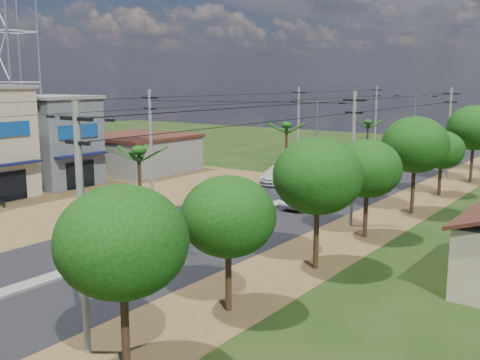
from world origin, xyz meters
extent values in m
plane|color=black|center=(0.00, 0.00, 0.00)|extent=(160.00, 160.00, 0.00)
cube|color=black|center=(0.00, 15.00, 0.02)|extent=(12.00, 110.00, 0.04)
cube|color=#605E56|center=(0.00, 18.00, 0.09)|extent=(1.00, 90.00, 0.18)
cube|color=#503A1B|center=(-15.00, 8.00, 0.02)|extent=(18.00, 46.00, 0.04)
cube|color=#503A1B|center=(8.50, 15.00, 0.01)|extent=(5.00, 90.00, 0.03)
cube|color=#0D1237|center=(-17.60, 7.00, 3.10)|extent=(0.80, 5.40, 0.15)
cube|color=black|center=(-17.95, 7.00, 1.30)|extent=(0.10, 3.00, 2.40)
cube|color=navy|center=(-17.92, 7.00, 5.85)|extent=(0.12, 4.20, 1.20)
cube|color=#474A4E|center=(-22.00, 14.00, 4.00)|extent=(8.00, 6.00, 8.00)
cube|color=#605E56|center=(-22.00, 14.00, 8.15)|extent=(8.40, 6.40, 0.30)
cube|color=#0D1237|center=(-17.60, 14.00, 3.10)|extent=(0.80, 5.40, 0.15)
cube|color=black|center=(-17.95, 14.00, 1.30)|extent=(0.10, 3.00, 2.40)
cube|color=navy|center=(-17.92, 14.00, 5.20)|extent=(0.12, 4.20, 1.20)
cube|color=#605E56|center=(-21.00, 24.00, 1.80)|extent=(10.00, 10.00, 3.60)
cube|color=black|center=(-21.00, 24.00, 3.80)|extent=(10.40, 10.40, 0.30)
cylinder|color=black|center=(9.50, -6.00, 2.10)|extent=(0.28, 0.28, 4.20)
ellipsoid|color=black|center=(9.50, -6.00, 4.50)|extent=(4.40, 4.40, 3.74)
cylinder|color=black|center=(9.30, 0.00, 1.92)|extent=(0.28, 0.28, 3.85)
ellipsoid|color=black|center=(9.30, 0.00, 4.12)|extent=(4.00, 4.00, 3.40)
cylinder|color=black|center=(9.70, 7.00, 2.27)|extent=(0.28, 0.28, 4.55)
ellipsoid|color=black|center=(9.70, 7.00, 4.88)|extent=(4.60, 4.60, 3.91)
cylinder|color=black|center=(9.40, 14.00, 2.03)|extent=(0.28, 0.28, 4.06)
ellipsoid|color=black|center=(9.40, 14.00, 4.35)|extent=(4.20, 4.20, 3.57)
cylinder|color=black|center=(9.60, 22.00, 2.38)|extent=(0.28, 0.28, 4.76)
ellipsoid|color=black|center=(9.60, 22.00, 5.10)|extent=(4.80, 4.80, 4.08)
cylinder|color=black|center=(9.20, 30.00, 1.82)|extent=(0.28, 0.28, 3.64)
ellipsoid|color=black|center=(9.20, 30.00, 3.90)|extent=(3.80, 3.80, 3.23)
cylinder|color=black|center=(9.80, 38.00, 2.45)|extent=(0.28, 0.28, 4.90)
ellipsoid|color=black|center=(9.80, 38.00, 5.25)|extent=(5.00, 5.00, 4.25)
cylinder|color=black|center=(0.00, 4.00, 2.90)|extent=(0.22, 0.22, 5.80)
cylinder|color=black|center=(0.00, 20.00, 3.10)|extent=(0.22, 0.22, 6.20)
cylinder|color=black|center=(0.00, 36.00, 2.75)|extent=(0.22, 0.22, 5.50)
cylinder|color=gray|center=(0.00, 0.00, 4.00)|extent=(0.16, 0.16, 8.00)
cube|color=gray|center=(1.20, 0.00, 7.90)|extent=(2.40, 0.08, 0.08)
cube|color=gray|center=(-1.20, 0.00, 7.90)|extent=(2.40, 0.08, 0.08)
cube|color=black|center=(2.30, 0.00, 7.80)|extent=(0.50, 0.18, 0.12)
cube|color=black|center=(-2.30, 0.00, 7.80)|extent=(0.50, 0.18, 0.12)
cylinder|color=gray|center=(0.00, 25.00, 4.00)|extent=(0.16, 0.16, 8.00)
cube|color=gray|center=(1.20, 25.00, 7.90)|extent=(2.40, 0.08, 0.08)
cube|color=gray|center=(-1.20, 25.00, 7.90)|extent=(2.40, 0.08, 0.08)
cube|color=black|center=(2.30, 25.00, 7.80)|extent=(0.50, 0.18, 0.12)
cube|color=black|center=(-2.30, 25.00, 7.80)|extent=(0.50, 0.18, 0.12)
cylinder|color=gray|center=(0.00, 50.00, 4.00)|extent=(0.16, 0.16, 8.00)
cube|color=gray|center=(1.20, 50.00, 7.90)|extent=(2.40, 0.08, 0.08)
cube|color=gray|center=(-1.20, 50.00, 7.90)|extent=(2.40, 0.08, 0.08)
cube|color=black|center=(2.30, 50.00, 7.80)|extent=(0.50, 0.18, 0.12)
cube|color=black|center=(-2.30, 50.00, 7.80)|extent=(0.50, 0.18, 0.12)
cylinder|color=#605E56|center=(-7.00, 12.00, 4.50)|extent=(0.24, 0.24, 9.00)
cube|color=black|center=(-7.00, 12.00, 8.40)|extent=(1.60, 0.12, 0.12)
cube|color=black|center=(-7.00, 12.00, 7.60)|extent=(1.20, 0.12, 0.12)
cylinder|color=#605E56|center=(-7.00, 34.00, 4.50)|extent=(0.24, 0.24, 9.00)
cube|color=black|center=(-7.00, 34.00, 8.40)|extent=(1.60, 0.12, 0.12)
cube|color=black|center=(-7.00, 34.00, 7.60)|extent=(1.20, 0.12, 0.12)
cylinder|color=#605E56|center=(-7.00, 55.00, 4.50)|extent=(0.24, 0.24, 9.00)
cube|color=black|center=(-7.00, 55.00, 8.40)|extent=(1.60, 0.12, 0.12)
cube|color=black|center=(-7.00, 55.00, 7.60)|extent=(1.20, 0.12, 0.12)
cylinder|color=#605E56|center=(7.50, -6.00, 4.50)|extent=(0.24, 0.24, 9.00)
cube|color=black|center=(7.50, -6.00, 8.40)|extent=(1.60, 0.12, 0.12)
cube|color=black|center=(7.50, -6.00, 7.60)|extent=(1.20, 0.12, 0.12)
cylinder|color=#605E56|center=(7.50, 16.00, 4.50)|extent=(0.24, 0.24, 9.00)
cube|color=black|center=(7.50, 16.00, 8.40)|extent=(1.60, 0.12, 0.12)
cube|color=black|center=(7.50, 16.00, 7.60)|extent=(1.20, 0.12, 0.12)
cylinder|color=#605E56|center=(7.50, 38.00, 4.50)|extent=(0.24, 0.24, 9.00)
cube|color=black|center=(7.50, 38.00, 8.40)|extent=(1.60, 0.12, 0.12)
cube|color=black|center=(7.50, 38.00, 7.60)|extent=(1.20, 0.12, 0.12)
imported|color=#97999E|center=(2.34, 19.20, 0.82)|extent=(2.07, 5.09, 1.64)
imported|color=beige|center=(-5.00, 26.70, 0.79)|extent=(3.51, 5.84, 1.59)
imported|color=black|center=(1.20, -1.23, 0.47)|extent=(0.90, 1.85, 0.93)
imported|color=black|center=(-1.20, 17.35, 0.50)|extent=(1.02, 2.01, 1.01)
imported|color=black|center=(-4.02, 37.29, 0.52)|extent=(0.71, 1.79, 1.04)
imported|color=black|center=(-16.83, 5.51, 0.50)|extent=(1.73, 0.82, 1.00)
camera|label=1|loc=(22.89, -17.99, 9.66)|focal=42.00mm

